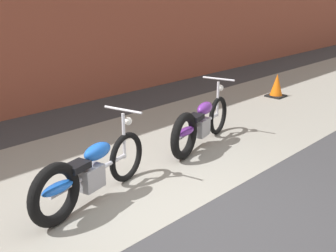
% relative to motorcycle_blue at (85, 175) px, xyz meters
% --- Properties ---
extents(ground_plane, '(80.00, 80.00, 0.00)m').
position_rel_motorcycle_blue_xyz_m(ground_plane, '(0.68, -1.01, -0.40)').
color(ground_plane, '#38383A').
extents(sidewalk_slab, '(36.00, 3.50, 0.01)m').
position_rel_motorcycle_blue_xyz_m(sidewalk_slab, '(0.68, 0.74, -0.40)').
color(sidewalk_slab, gray).
rests_on(sidewalk_slab, ground).
extents(motorcycle_blue, '(1.98, 0.71, 1.03)m').
position_rel_motorcycle_blue_xyz_m(motorcycle_blue, '(0.00, 0.00, 0.00)').
color(motorcycle_blue, black).
rests_on(motorcycle_blue, ground).
extents(motorcycle_purple, '(1.97, 0.76, 1.03)m').
position_rel_motorcycle_blue_xyz_m(motorcycle_purple, '(2.36, 0.25, 0.00)').
color(motorcycle_purple, black).
rests_on(motorcycle_purple, ground).
extents(traffic_cone, '(0.40, 0.40, 0.55)m').
position_rel_motorcycle_blue_xyz_m(traffic_cone, '(6.23, 1.07, -0.15)').
color(traffic_cone, orange).
rests_on(traffic_cone, ground).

